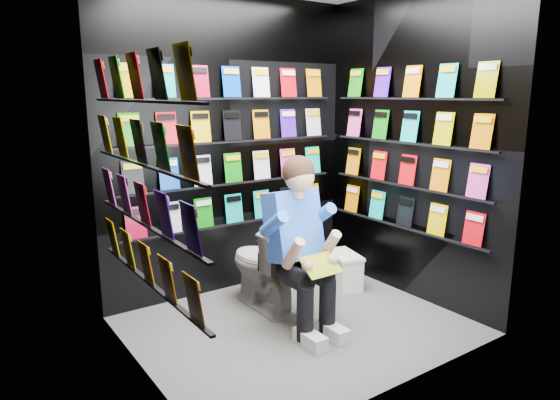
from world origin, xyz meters
TOP-DOWN VIEW (x-y plane):
  - floor at (0.00, 0.00)m, footprint 2.40×2.40m
  - wall_back at (0.00, 1.00)m, footprint 2.40×0.04m
  - wall_front at (0.00, -1.00)m, footprint 2.40×0.04m
  - wall_left at (-1.20, 0.00)m, footprint 0.04×2.00m
  - wall_right at (1.20, 0.00)m, footprint 0.04×2.00m
  - comics_back at (0.00, 0.97)m, footprint 2.10×0.06m
  - comics_left at (-1.17, 0.00)m, footprint 0.06×1.70m
  - comics_right at (1.17, 0.00)m, footprint 0.06×1.70m
  - toilet at (-0.01, 0.45)m, footprint 0.42×0.75m
  - longbox at (0.83, 0.41)m, footprint 0.31×0.43m
  - longbox_lid at (0.83, 0.41)m, footprint 0.33×0.45m
  - reader at (-0.01, 0.07)m, footprint 0.54×0.79m
  - held_comic at (-0.01, -0.28)m, footprint 0.28×0.17m

SIDE VIEW (x-z plane):
  - floor at x=0.00m, z-range 0.00..0.00m
  - longbox at x=0.83m, z-range 0.00..0.29m
  - longbox_lid at x=0.83m, z-range 0.29..0.32m
  - toilet at x=-0.01m, z-range 0.00..0.73m
  - held_comic at x=-0.01m, z-range 0.52..0.64m
  - reader at x=-0.01m, z-range 0.06..1.50m
  - wall_back at x=0.00m, z-range 0.00..2.60m
  - wall_front at x=0.00m, z-range 0.00..2.60m
  - wall_left at x=-1.20m, z-range 0.00..2.60m
  - wall_right at x=1.20m, z-range 0.00..2.60m
  - comics_back at x=0.00m, z-range 0.62..1.99m
  - comics_left at x=-1.17m, z-range 0.62..1.99m
  - comics_right at x=1.17m, z-range 0.62..1.99m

